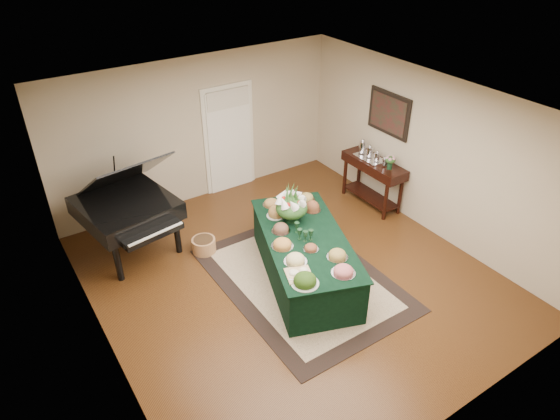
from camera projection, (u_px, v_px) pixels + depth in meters
ground at (291, 276)px, 7.68m from camera, size 6.00×6.00×0.00m
area_rug at (302, 279)px, 7.61m from camera, size 2.25×3.16×0.01m
kitchen_doorway at (229, 140)px, 9.51m from camera, size 1.05×0.07×2.10m
buffet_table at (305, 257)px, 7.47m from camera, size 1.89×2.67×0.75m
food_platters at (300, 235)px, 7.22m from camera, size 1.56×2.27×0.14m
cutting_board at (299, 272)px, 6.53m from camera, size 0.43×0.43×0.10m
green_goblets at (303, 233)px, 7.19m from camera, size 0.20×0.34×0.18m
floral_centerpiece at (292, 204)px, 7.48m from camera, size 0.50×0.50×0.50m
grand_piano at (127, 207)px, 7.83m from camera, size 1.60×1.79×1.66m
wicker_basket at (204, 245)px, 8.15m from camera, size 0.39×0.39×0.24m
mahogany_sideboard at (373, 171)px, 9.15m from camera, size 0.45×1.32×0.89m
tea_service at (371, 153)px, 9.05m from camera, size 0.34×0.74×0.30m
pink_bouquet at (390, 160)px, 8.69m from camera, size 0.20×0.20×0.25m
wall_painting at (389, 113)px, 8.69m from camera, size 0.05×0.95×0.75m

